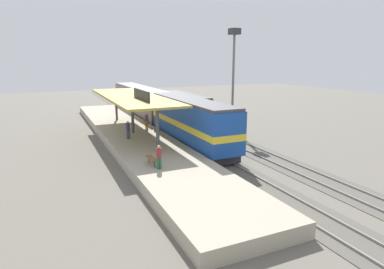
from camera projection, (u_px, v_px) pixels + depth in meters
name	position (u px, v px, depth m)	size (l,w,h in m)	color
ground_plane	(192.00, 135.00, 36.24)	(120.00, 120.00, 0.00)	#666056
track_near	(175.00, 137.00, 35.43)	(3.20, 110.00, 0.16)	#565249
track_far	(212.00, 133.00, 37.28)	(3.20, 110.00, 0.16)	#565249
platform	(133.00, 137.00, 33.48)	(6.00, 44.00, 0.90)	#A89E89
station_canopy	(132.00, 98.00, 32.47)	(5.20, 18.00, 4.70)	#47474C
platform_bench	(152.00, 159.00, 23.21)	(0.44, 1.70, 0.50)	#333338
locomotive	(191.00, 122.00, 31.05)	(2.93, 14.43, 4.44)	#28282D
passenger_carriage_single	(140.00, 101.00, 47.03)	(2.90, 20.00, 4.24)	#28282D
freight_car	(184.00, 107.00, 44.18)	(2.80, 12.00, 3.54)	#28282D
light_mast	(234.00, 58.00, 37.54)	(1.10, 1.10, 11.70)	slate
person_waiting	(147.00, 120.00, 35.28)	(0.34, 0.34, 1.71)	olive
person_walking	(159.00, 156.00, 22.15)	(0.34, 0.34, 1.71)	#23603D
person_boarding	(128.00, 129.00, 30.62)	(0.34, 0.34, 1.71)	#4C4C51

